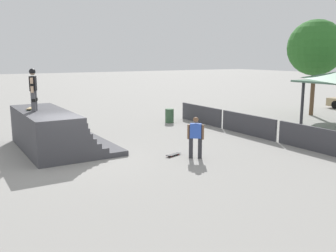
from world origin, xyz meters
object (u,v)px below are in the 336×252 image
at_px(skater_on_deck, 33,87).
at_px(skateboard_on_ground, 173,155).
at_px(bystander_walking, 196,135).
at_px(trash_bin, 169,116).
at_px(tree_beside_pavilion, 316,48).
at_px(skateboard_on_deck, 30,108).

height_order(skater_on_deck, skateboard_on_ground, skater_on_deck).
distance_m(skater_on_deck, skateboard_on_ground, 6.50).
xyz_separation_m(bystander_walking, trash_bin, (-7.48, 3.38, -0.50)).
bearing_deg(trash_bin, skateboard_on_ground, -30.43).
bearing_deg(trash_bin, tree_beside_pavilion, 75.60).
bearing_deg(trash_bin, skater_on_deck, -70.89).
relative_size(skateboard_on_deck, bystander_walking, 0.48).
xyz_separation_m(skater_on_deck, skateboard_on_ground, (3.81, 4.53, -2.68)).
relative_size(skateboard_on_deck, skateboard_on_ground, 1.03).
xyz_separation_m(bystander_walking, skateboard_on_ground, (-0.73, -0.59, -0.86)).
bearing_deg(trash_bin, bystander_walking, -24.29).
height_order(tree_beside_pavilion, trash_bin, tree_beside_pavilion).
distance_m(skateboard_on_ground, trash_bin, 7.84).
xyz_separation_m(skateboard_on_deck, bystander_walking, (5.11, 5.20, -0.85)).
height_order(skater_on_deck, bystander_walking, skater_on_deck).
xyz_separation_m(skateboard_on_deck, trash_bin, (-2.37, 8.57, -1.34)).
distance_m(skateboard_on_ground, tree_beside_pavilion, 15.20).
xyz_separation_m(skateboard_on_ground, tree_beside_pavilion, (-4.21, 13.89, 4.50)).
height_order(skateboard_on_ground, tree_beside_pavilion, tree_beside_pavilion).
bearing_deg(bystander_walking, skateboard_on_ground, -12.07).
bearing_deg(bystander_walking, skateboard_on_deck, -5.57).
relative_size(skater_on_deck, bystander_walking, 1.08).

